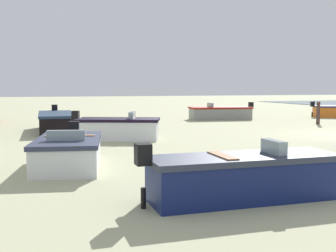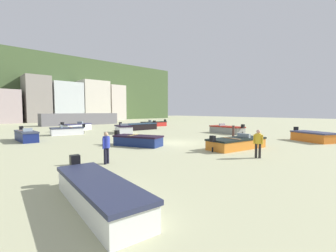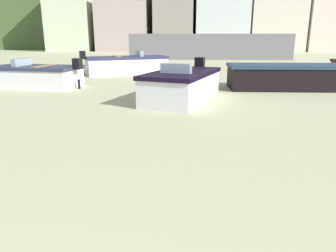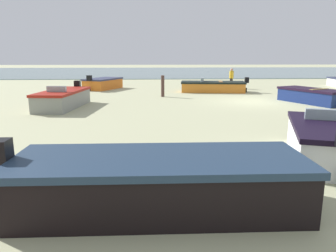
{
  "view_description": "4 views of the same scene",
  "coord_description": "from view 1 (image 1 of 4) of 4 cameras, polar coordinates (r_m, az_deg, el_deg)",
  "views": [
    {
      "loc": [
        -16.29,
        13.62,
        2.29
      ],
      "look_at": [
        -0.48,
        8.75,
        0.72
      ],
      "focal_mm": 44.84,
      "sensor_mm": 36.0,
      "label": 1
    },
    {
      "loc": [
        -13.0,
        -13.61,
        2.68
      ],
      "look_at": [
        5.21,
        6.33,
        0.88
      ],
      "focal_mm": 24.28,
      "sensor_mm": 36.0,
      "label": 2
    },
    {
      "loc": [
        1.46,
        0.52,
        1.93
      ],
      "look_at": [
        1.33,
        3.98,
        0.95
      ],
      "focal_mm": 33.73,
      "sensor_mm": 36.0,
      "label": 3
    },
    {
      "loc": [
        5.88,
        17.79,
        2.56
      ],
      "look_at": [
        5.43,
        9.27,
        0.67
      ],
      "focal_mm": 33.69,
      "sensor_mm": 36.0,
      "label": 4
    }
  ],
  "objects": [
    {
      "name": "boat_navy_9",
      "position": [
        8.64,
        10.19,
        -6.8
      ],
      "size": [
        1.28,
        4.19,
        1.23
      ],
      "rotation": [
        0.0,
        0.0,
        3.14
      ],
      "color": "navy",
      "rests_on": "ground"
    },
    {
      "name": "boat_white_3",
      "position": [
        18.2,
        -6.75,
        -0.35
      ],
      "size": [
        2.68,
        3.85,
        1.24
      ],
      "rotation": [
        0.0,
        0.0,
        2.8
      ],
      "color": "white",
      "rests_on": "ground"
    },
    {
      "name": "boat_black_8",
      "position": [
        22.15,
        -14.96,
        0.53
      ],
      "size": [
        5.15,
        1.76,
        1.25
      ],
      "rotation": [
        0.0,
        0.0,
        1.56
      ],
      "color": "black",
      "rests_on": "ground"
    },
    {
      "name": "boat_white_1",
      "position": [
        12.21,
        -13.34,
        -3.46
      ],
      "size": [
        3.78,
        2.29,
        1.16
      ],
      "rotation": [
        0.0,
        0.0,
        1.4
      ],
      "color": "white",
      "rests_on": "ground"
    },
    {
      "name": "mooring_post_near_water",
      "position": [
        26.88,
        19.75,
        1.67
      ],
      "size": [
        0.22,
        0.22,
        1.36
      ],
      "primitive_type": "cylinder",
      "color": "#4A322D",
      "rests_on": "ground"
    },
    {
      "name": "boat_grey_4",
      "position": [
        29.31,
        7.13,
        1.78
      ],
      "size": [
        2.05,
        4.58,
        1.19
      ],
      "rotation": [
        0.0,
        0.0,
        6.17
      ],
      "color": "gray",
      "rests_on": "ground"
    }
  ]
}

